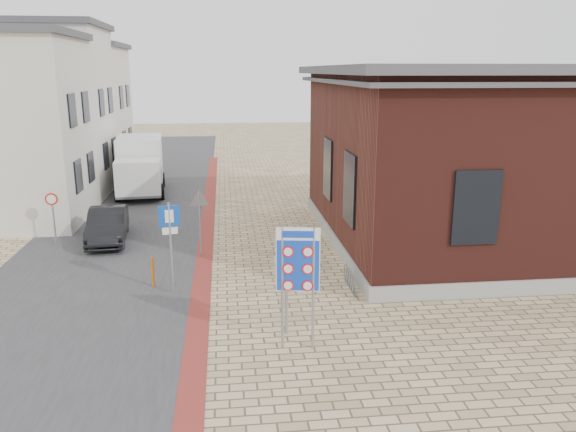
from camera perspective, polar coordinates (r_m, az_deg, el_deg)
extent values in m
plane|color=tan|center=(15.52, -1.62, -10.72)|extent=(120.00, 120.00, 0.00)
cube|color=#38383A|center=(30.04, -14.65, 1.37)|extent=(7.00, 60.00, 0.02)
cube|color=maroon|center=(24.89, -8.20, -0.99)|extent=(0.60, 40.00, 0.02)
cube|color=gray|center=(24.17, 18.63, -1.51)|extent=(12.15, 12.15, 0.50)
cube|color=#4C1D18|center=(23.52, 19.27, 6.12)|extent=(12.00, 12.00, 6.00)
cube|color=#46464B|center=(23.31, 19.93, 13.79)|extent=(13.00, 13.00, 0.30)
cube|color=#46464B|center=(23.31, 19.85, 12.81)|extent=(12.70, 12.70, 0.15)
cube|color=black|center=(18.84, 6.33, 2.76)|extent=(0.12, 1.60, 2.40)
cube|color=black|center=(22.69, 4.12, 4.83)|extent=(0.12, 1.60, 2.40)
cube|color=black|center=(17.02, 18.57, 0.81)|extent=(1.40, 0.12, 2.20)
cube|color=black|center=(25.95, -20.54, 3.82)|extent=(0.10, 1.10, 1.40)
cube|color=black|center=(28.25, -19.41, 4.73)|extent=(0.10, 1.10, 1.40)
cube|color=black|center=(25.63, -21.10, 9.98)|extent=(0.10, 1.10, 1.40)
cube|color=black|center=(27.95, -19.90, 10.39)|extent=(0.10, 1.10, 1.40)
cube|color=silver|center=(33.53, -23.90, 9.54)|extent=(7.00, 6.00, 8.80)
cube|color=#46464B|center=(33.54, -24.73, 17.28)|extent=(7.40, 6.40, 0.30)
cube|color=black|center=(31.73, -18.02, 5.84)|extent=(0.10, 1.10, 1.40)
cube|color=black|center=(34.07, -17.25, 6.46)|extent=(0.10, 1.10, 1.40)
cube|color=black|center=(31.46, -18.43, 10.88)|extent=(0.10, 1.10, 1.40)
cube|color=black|center=(33.82, -17.61, 11.15)|extent=(0.10, 1.10, 1.40)
cube|color=silver|center=(39.32, -21.30, 9.77)|extent=(7.00, 6.00, 8.00)
cube|color=#46464B|center=(39.26, -21.88, 15.80)|extent=(7.40, 6.40, 0.30)
cube|color=black|center=(37.58, -16.27, 7.23)|extent=(0.10, 1.10, 1.40)
cube|color=black|center=(39.93, -15.71, 7.67)|extent=(0.10, 1.10, 1.40)
cube|color=black|center=(37.35, -16.58, 11.49)|extent=(0.10, 1.10, 1.40)
cube|color=black|center=(39.72, -15.99, 11.68)|extent=(0.10, 1.10, 1.40)
torus|color=slate|center=(17.25, 6.78, -7.13)|extent=(0.04, 0.60, 0.60)
torus|color=slate|center=(17.52, 6.56, -6.77)|extent=(0.04, 0.60, 0.60)
torus|color=slate|center=(17.79, 6.34, -6.42)|extent=(0.04, 0.60, 0.60)
torus|color=slate|center=(18.07, 6.13, -6.08)|extent=(0.04, 0.60, 0.60)
torus|color=slate|center=(18.34, 5.93, -5.76)|extent=(0.04, 0.60, 0.60)
cube|color=slate|center=(17.89, 6.32, -7.20)|extent=(0.08, 1.60, 0.04)
imported|color=black|center=(23.44, -17.85, -0.89)|extent=(1.80, 4.13, 1.32)
cube|color=slate|center=(32.05, -14.70, 3.04)|extent=(2.75, 5.95, 0.27)
cube|color=white|center=(29.90, -14.98, 3.89)|extent=(2.40, 2.01, 1.71)
cube|color=black|center=(29.06, -15.10, 4.22)|extent=(2.03, 0.26, 0.86)
cube|color=white|center=(32.76, -14.78, 5.75)|extent=(2.69, 4.04, 2.35)
cylinder|color=black|center=(30.48, -16.95, 2.20)|extent=(0.34, 0.88, 0.86)
cylinder|color=black|center=(30.34, -12.72, 2.42)|extent=(0.34, 0.88, 0.86)
cylinder|color=black|center=(33.82, -16.46, 3.41)|extent=(0.34, 0.88, 0.86)
cylinder|color=black|center=(33.70, -12.65, 3.62)|extent=(0.34, 0.88, 0.86)
cylinder|color=gray|center=(13.59, -0.58, -7.42)|extent=(0.07, 0.07, 3.08)
cylinder|color=gray|center=(13.58, 2.58, -7.46)|extent=(0.07, 0.07, 3.08)
cube|color=white|center=(13.32, 1.02, -4.47)|extent=(1.05, 0.20, 1.58)
cube|color=blue|center=(13.32, 1.02, -4.47)|extent=(1.00, 0.20, 1.54)
cube|color=white|center=(13.13, 1.03, -1.85)|extent=(1.00, 0.21, 0.30)
cylinder|color=gray|center=(14.42, -0.18, -7.83)|extent=(0.07, 0.07, 2.27)
cube|color=silver|center=(14.10, -0.18, -4.50)|extent=(0.61, 0.10, 0.22)
cube|color=#0F38B7|center=(14.20, -0.18, -5.63)|extent=(0.42, 0.08, 0.28)
cylinder|color=gray|center=(17.25, -11.80, -3.30)|extent=(0.07, 0.07, 2.85)
cube|color=#0E42AA|center=(16.97, -11.98, 0.00)|extent=(0.62, 0.15, 0.63)
cube|color=white|center=(17.09, -11.90, -1.48)|extent=(0.46, 0.12, 0.21)
cylinder|color=gray|center=(20.73, -8.93, -0.78)|extent=(0.07, 0.07, 2.41)
cylinder|color=gray|center=(23.65, -22.70, -0.28)|extent=(0.07, 0.07, 2.06)
cylinder|color=red|center=(23.47, -22.89, 1.60)|extent=(0.49, 0.04, 0.49)
cylinder|color=#DD620B|center=(18.18, -13.57, -5.57)|extent=(0.12, 0.12, 0.99)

